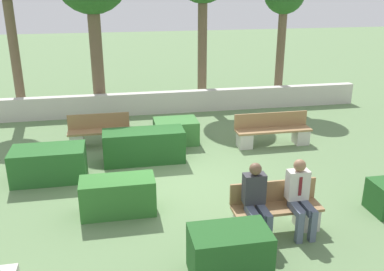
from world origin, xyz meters
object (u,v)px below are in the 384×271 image
bench_right_side (99,135)px  person_seated_man (300,194)px  bench_front (276,213)px  bench_left_side (273,133)px  person_seated_woman (256,198)px

bench_right_side → person_seated_man: bearing=-43.8°
bench_right_side → person_seated_man: 6.06m
bench_front → bench_left_side: (1.47, 4.01, 0.02)m
bench_front → person_seated_woman: size_ratio=1.20×
bench_left_side → person_seated_man: person_seated_man is taller
person_seated_woman → bench_right_side: bearing=118.9°
bench_front → bench_left_side: size_ratio=0.78×
bench_left_side → person_seated_woman: (-1.91, -4.15, 0.40)m
bench_left_side → person_seated_woman: bearing=-112.7°
person_seated_man → bench_front: bearing=159.3°
bench_front → bench_left_side: bearing=69.9°
bench_front → bench_right_side: same height
bench_left_side → person_seated_man: (-1.11, -4.15, 0.40)m
bench_right_side → person_seated_man: size_ratio=1.22×
bench_left_side → bench_right_side: same height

